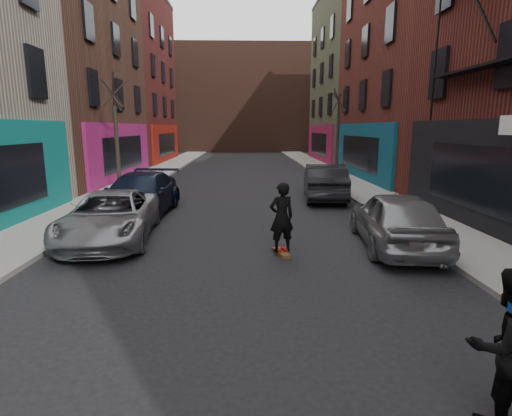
{
  "coord_description": "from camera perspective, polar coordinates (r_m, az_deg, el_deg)",
  "views": [
    {
      "loc": [
        0.17,
        -2.23,
        3.24
      ],
      "look_at": [
        0.39,
        5.88,
        1.6
      ],
      "focal_mm": 28.0,
      "sensor_mm": 36.0,
      "label": 1
    }
  ],
  "objects": [
    {
      "name": "sidewalk_left",
      "position": [
        33.01,
        -12.82,
        5.61
      ],
      "size": [
        2.5,
        84.0,
        0.13
      ],
      "primitive_type": "cube",
      "color": "gray",
      "rests_on": "ground"
    },
    {
      "name": "building_far",
      "position": [
        58.35,
        -1.78,
        15.1
      ],
      "size": [
        40.0,
        10.0,
        14.0
      ],
      "primitive_type": "cube",
      "color": "#47281E",
      "rests_on": "ground"
    },
    {
      "name": "parked_right_end",
      "position": [
        18.54,
        9.74,
        3.73
      ],
      "size": [
        2.24,
        5.08,
        1.62
      ],
      "primitive_type": "imported",
      "rotation": [
        0.0,
        0.0,
        3.03
      ],
      "color": "black",
      "rests_on": "ground"
    },
    {
      "name": "pedestrian",
      "position": [
        5.32,
        32.15,
        -16.41
      ],
      "size": [
        0.9,
        0.71,
        1.8
      ],
      "rotation": [
        0.0,
        0.0,
        3.17
      ],
      "color": "black",
      "rests_on": "ground"
    },
    {
      "name": "tree_left_far",
      "position": [
        21.21,
        -19.41,
        11.16
      ],
      "size": [
        2.0,
        2.0,
        6.5
      ],
      "primitive_type": null,
      "color": "black",
      "rests_on": "sidewalk_left"
    },
    {
      "name": "sidewalk_right",
      "position": [
        32.95,
        9.14,
        5.74
      ],
      "size": [
        2.5,
        84.0,
        0.13
      ],
      "primitive_type": "cube",
      "color": "gray",
      "rests_on": "ground"
    },
    {
      "name": "parked_right_far",
      "position": [
        11.52,
        19.36,
        -1.5
      ],
      "size": [
        2.34,
        4.82,
        1.59
      ],
      "primitive_type": "imported",
      "rotation": [
        0.0,
        0.0,
        3.04
      ],
      "color": "gray",
      "rests_on": "ground"
    },
    {
      "name": "parked_left_end",
      "position": [
        15.44,
        -16.31,
        1.81
      ],
      "size": [
        2.46,
        5.51,
        1.57
      ],
      "primitive_type": "imported",
      "rotation": [
        0.0,
        0.0,
        -0.05
      ],
      "color": "black",
      "rests_on": "ground"
    },
    {
      "name": "skateboarder",
      "position": [
        10.18,
        3.68,
        -1.33
      ],
      "size": [
        0.75,
        0.6,
        1.79
      ],
      "primitive_type": "imported",
      "rotation": [
        0.0,
        0.0,
        3.44
      ],
      "color": "black",
      "rests_on": "skateboard"
    },
    {
      "name": "skateboard",
      "position": [
        10.42,
        3.61,
        -6.41
      ],
      "size": [
        0.44,
        0.83,
        0.1
      ],
      "primitive_type": "cube",
      "rotation": [
        0.0,
        0.0,
        0.3
      ],
      "color": "brown",
      "rests_on": "ground"
    },
    {
      "name": "tree_right_far",
      "position": [
        26.91,
        11.65,
        11.8
      ],
      "size": [
        2.0,
        2.0,
        6.8
      ],
      "primitive_type": null,
      "color": "black",
      "rests_on": "sidewalk_right"
    },
    {
      "name": "parked_left_far",
      "position": [
        12.32,
        -20.06,
        -1.15
      ],
      "size": [
        2.82,
        5.27,
        1.41
      ],
      "primitive_type": "imported",
      "rotation": [
        0.0,
        0.0,
        0.1
      ],
      "color": "gray",
      "rests_on": "ground"
    }
  ]
}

